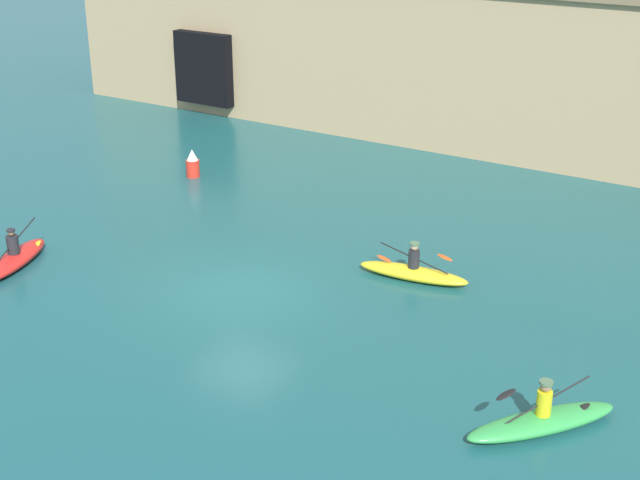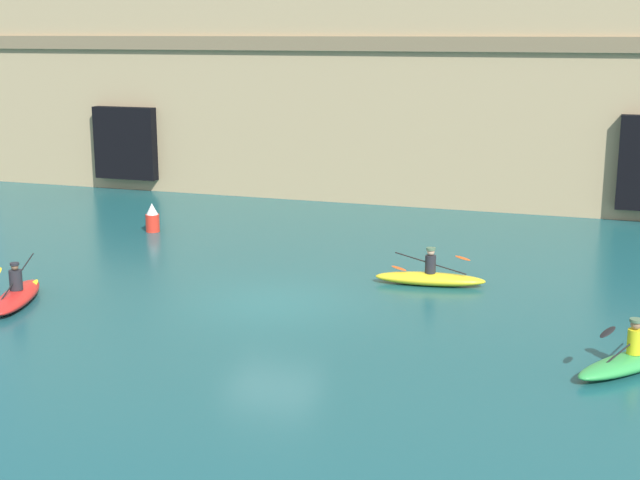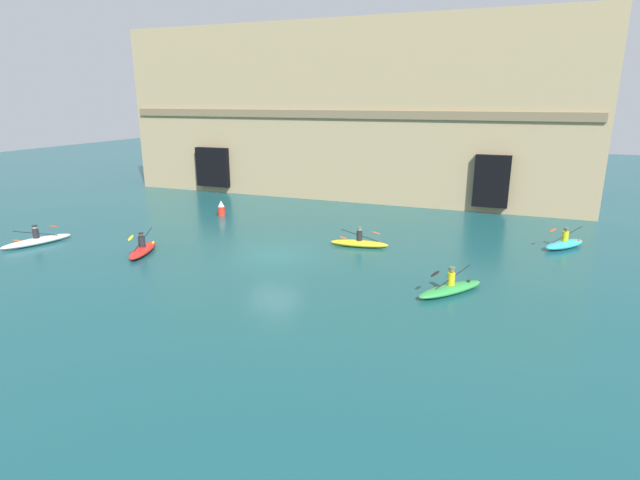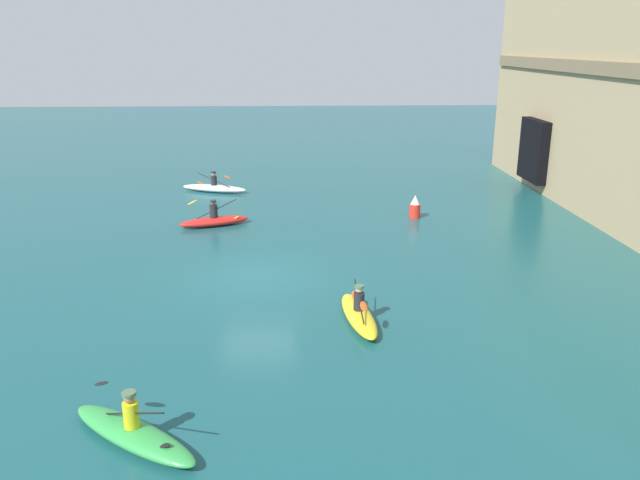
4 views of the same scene
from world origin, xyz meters
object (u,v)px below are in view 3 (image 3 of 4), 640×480
object	(u,v)px
marker_buoy	(221,209)
kayak_green	(450,288)
kayak_red	(143,249)
kayak_white	(37,241)
kayak_cyan	(564,244)
kayak_yellow	(359,243)

from	to	relation	value
marker_buoy	kayak_green	bearing A→B (deg)	-28.01
kayak_red	kayak_white	size ratio (longest dim) A/B	0.85
kayak_green	marker_buoy	xyz separation A→B (m)	(-16.13, 8.58, 0.26)
kayak_green	kayak_cyan	world-z (taller)	kayak_cyan
kayak_green	kayak_white	bearing A→B (deg)	129.71
kayak_green	kayak_yellow	distance (m)	7.31
kayak_green	kayak_cyan	bearing A→B (deg)	8.38
kayak_red	kayak_yellow	world-z (taller)	kayak_red
kayak_cyan	kayak_yellow	xyz separation A→B (m)	(-10.10, -3.69, -0.02)
kayak_cyan	marker_buoy	world-z (taller)	kayak_cyan
kayak_red	kayak_yellow	distance (m)	11.15
kayak_cyan	marker_buoy	xyz separation A→B (m)	(-20.87, -0.08, 0.24)
kayak_white	marker_buoy	distance (m)	11.05
kayak_green	kayak_white	distance (m)	21.67
kayak_green	kayak_red	bearing A→B (deg)	127.97
kayak_white	marker_buoy	xyz separation A→B (m)	(5.52, 9.57, 0.26)
kayak_green	marker_buoy	size ratio (longest dim) A/B	3.05
kayak_yellow	kayak_white	distance (m)	17.34
kayak_red	kayak_cyan	world-z (taller)	kayak_red
kayak_yellow	kayak_white	xyz separation A→B (m)	(-16.28, -5.96, 0.00)
kayak_red	kayak_green	world-z (taller)	kayak_red
kayak_green	kayak_cyan	distance (m)	9.87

